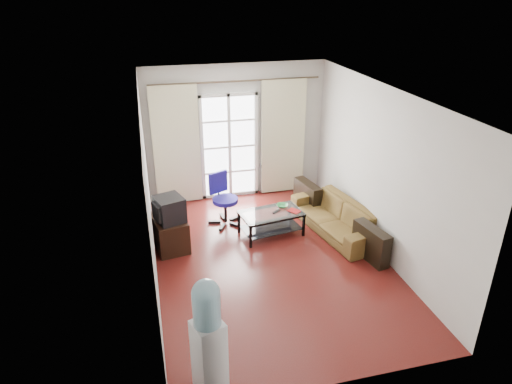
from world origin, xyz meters
TOP-DOWN VIEW (x-y plane):
  - floor at (0.00, 0.00)m, footprint 5.20×5.20m
  - ceiling at (0.00, 0.00)m, footprint 5.20×5.20m
  - wall_back at (0.00, 2.60)m, footprint 3.60×0.02m
  - wall_front at (0.00, -2.60)m, footprint 3.60×0.02m
  - wall_left at (-1.80, 0.00)m, footprint 0.02×5.20m
  - wall_right at (1.80, 0.00)m, footprint 0.02×5.20m
  - french_door at (-0.15, 2.54)m, footprint 1.16×0.06m
  - curtain_rod at (0.00, 2.50)m, footprint 3.30×0.04m
  - curtain_left at (-1.20, 2.48)m, footprint 0.90×0.07m
  - curtain_right at (0.95, 2.48)m, footprint 0.90×0.07m
  - radiator at (0.80, 2.50)m, footprint 0.64×0.12m
  - sofa at (1.38, 0.60)m, footprint 2.23×1.50m
  - coffee_table at (0.23, 0.78)m, footprint 1.15×0.77m
  - bowl at (0.48, 0.93)m, footprint 0.34×0.34m
  - book at (0.56, 0.67)m, footprint 0.36×0.36m
  - remote at (0.32, 0.77)m, footprint 0.16×0.13m
  - tv_stand at (-1.52, 0.78)m, footprint 0.61×0.81m
  - crt_tv at (-1.52, 0.70)m, footprint 0.55×0.56m
  - task_chair at (-0.49, 1.40)m, footprint 0.87×0.87m
  - water_cooler at (-1.33, -2.35)m, footprint 0.38×0.38m

SIDE VIEW (x-z plane):
  - floor at x=0.00m, z-range 0.00..0.00m
  - tv_stand at x=-1.52m, z-range 0.00..0.54m
  - coffee_table at x=0.23m, z-range 0.06..0.49m
  - sofa at x=1.38m, z-range 0.00..0.57m
  - task_chair at x=-0.49m, z-range -0.20..0.76m
  - radiator at x=0.80m, z-range 0.01..0.65m
  - remote at x=0.32m, z-range 0.43..0.45m
  - book at x=0.56m, z-range 0.43..0.45m
  - bowl at x=0.48m, z-range 0.43..0.48m
  - crt_tv at x=-1.52m, z-range 0.54..0.96m
  - water_cooler at x=-1.33m, z-range 0.03..1.49m
  - french_door at x=-0.15m, z-range 0.00..2.15m
  - curtain_left at x=-1.20m, z-range 0.02..2.38m
  - curtain_right at x=0.95m, z-range 0.02..2.38m
  - wall_back at x=0.00m, z-range 0.00..2.70m
  - wall_front at x=0.00m, z-range 0.00..2.70m
  - wall_left at x=-1.80m, z-range 0.00..2.70m
  - wall_right at x=1.80m, z-range 0.00..2.70m
  - curtain_rod at x=0.00m, z-range 2.36..2.40m
  - ceiling at x=0.00m, z-range 2.70..2.70m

